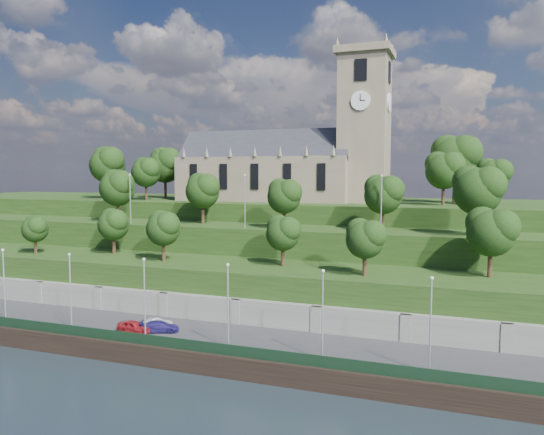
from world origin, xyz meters
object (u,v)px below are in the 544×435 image
at_px(car_middle, 157,324).
at_px(car_right, 160,326).
at_px(church, 291,160).
at_px(car_left, 134,327).

relative_size(car_middle, car_right, 0.84).
height_order(church, car_right, church).
height_order(car_left, car_right, car_left).
bearing_deg(car_left, car_right, -54.04).
height_order(car_left, car_middle, car_left).
bearing_deg(car_middle, car_right, -155.95).
relative_size(car_left, car_middle, 1.12).
bearing_deg(church, car_left, -97.05).
xyz_separation_m(church, car_right, (-2.64, -40.77, -19.88)).
relative_size(church, car_left, 9.29).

